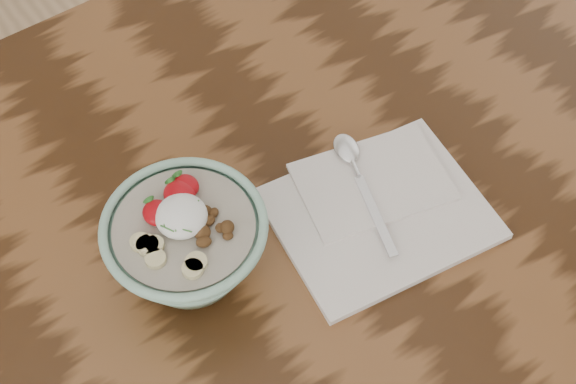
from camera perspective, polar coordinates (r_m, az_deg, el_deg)
name	(u,v)px	position (r cm, az deg, el deg)	size (l,w,h in cm)	color
table	(172,288)	(106.68, -8.25, -6.78)	(160.00, 90.00, 75.00)	#361E0D
breakfast_bowl	(187,243)	(91.40, -7.19, -3.65)	(18.60, 18.60, 12.72)	#8AB9A3
napkin	(378,207)	(100.76, 6.42, -1.06)	(28.06, 24.27, 1.57)	white
spoon	(353,164)	(102.59, 4.67, 1.98)	(7.86, 18.91, 1.00)	silver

